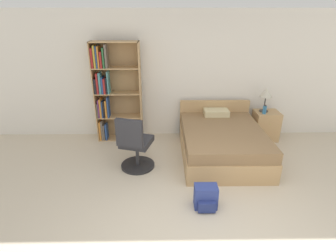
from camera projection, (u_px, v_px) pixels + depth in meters
The scene contains 9 objects.
ground_plane at pixel (213, 251), 3.00m from camera, with size 14.00×14.00×0.00m, color beige.
wall_back at pixel (190, 76), 5.45m from camera, with size 9.00×0.06×2.60m.
bookshelf at pixel (111, 92), 5.28m from camera, with size 0.94×0.31×2.03m.
bed at pixel (221, 141), 4.94m from camera, with size 1.47×1.90×0.81m.
office_chair at pixel (135, 146), 4.42m from camera, with size 0.60×0.67×1.00m.
nightstand at pixel (265, 125), 5.57m from camera, with size 0.50×0.44×0.62m.
table_lamp at pixel (266, 94), 5.33m from camera, with size 0.24×0.24×0.49m.
water_bottle at pixel (265, 110), 5.32m from camera, with size 0.07×0.07×0.19m.
backpack_blue at pixel (206, 198), 3.62m from camera, with size 0.32×0.27×0.34m.
Camera 1 is at (-0.55, -2.17, 2.51)m, focal length 28.00 mm.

